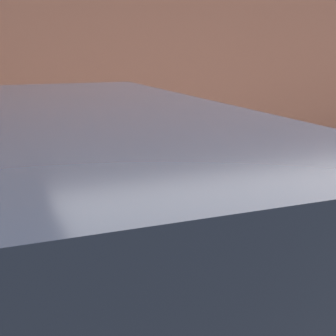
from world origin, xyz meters
The scene contains 2 objects.
sidewalk centered at (0.00, 2.20, 0.06)m, with size 24.00×2.80×0.11m.
parking_meter centered at (-0.44, 1.21, 1.22)m, with size 0.22×0.13×1.49m.
Camera 1 is at (-1.61, -1.60, 1.91)m, focal length 50.00 mm.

